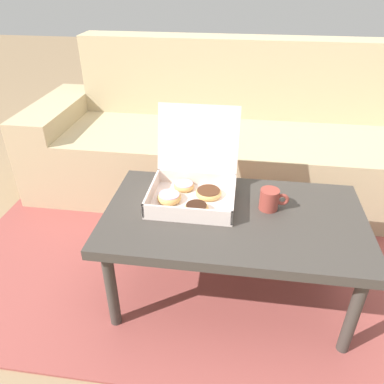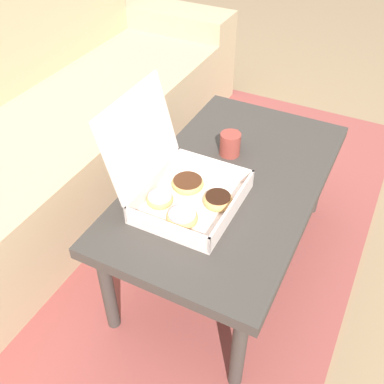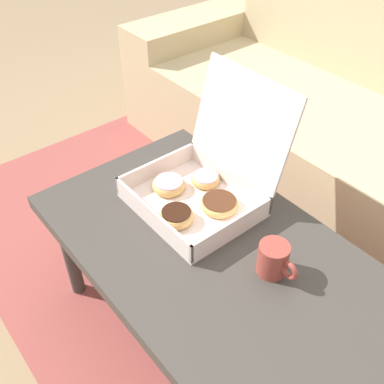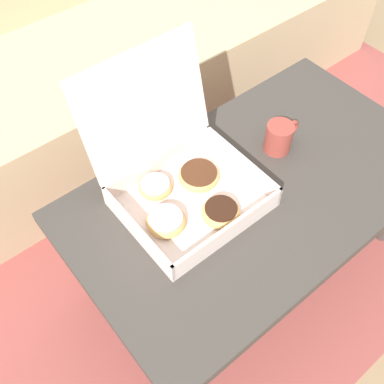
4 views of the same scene
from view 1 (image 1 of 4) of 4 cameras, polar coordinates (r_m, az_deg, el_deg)
ground_plane at (r=1.83m, az=5.85°, el=-11.64°), size 12.00×12.00×0.00m
area_rug at (r=2.06m, az=6.32°, el=-5.83°), size 2.63×1.86×0.01m
couch at (r=2.33m, az=7.32°, el=7.25°), size 2.51×0.78×0.87m
coffee_table at (r=1.47m, az=6.33°, el=-4.82°), size 1.00×0.58×0.42m
pastry_box at (r=1.51m, az=0.10°, el=1.13°), size 0.34×0.36×0.34m
coffee_mug at (r=1.48m, az=11.80°, el=-1.11°), size 0.11×0.07×0.08m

